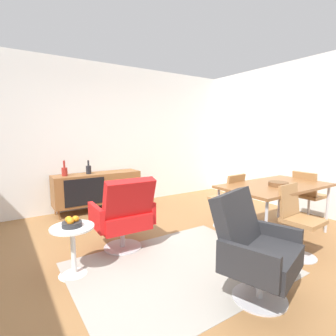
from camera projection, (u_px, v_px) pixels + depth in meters
name	position (u px, v px, depth m)	size (l,w,h in m)	color
ground_plane	(164.00, 258.00, 3.08)	(8.32, 8.32, 0.00)	olive
wall_back	(92.00, 136.00, 5.04)	(6.80, 0.12, 2.80)	silver
wall_right	(315.00, 137.00, 4.63)	(0.12, 5.60, 2.80)	silver
sideboard	(98.00, 188.00, 4.91)	(1.60, 0.45, 0.72)	brown
vase_cobalt	(89.00, 169.00, 4.77)	(0.09, 0.09, 0.25)	black
vase_sculptural_dark	(65.00, 171.00, 4.54)	(0.10, 0.10, 0.27)	maroon
dining_table	(275.00, 187.00, 3.70)	(1.60, 0.90, 0.74)	brown
wooden_bowl_on_table	(278.00, 184.00, 3.58)	(0.26, 0.26, 0.06)	brown
dining_chair_front_left	(298.00, 218.00, 3.08)	(0.42, 0.45, 0.86)	#9E7042
dining_chair_far_end	(308.00, 195.00, 4.22)	(0.43, 0.40, 0.86)	#9E7042
dining_chair_back_left	(228.00, 198.00, 4.01)	(0.43, 0.45, 0.86)	#9E7042
lounge_chair_red	(124.00, 214.00, 3.24)	(0.73, 0.67, 0.95)	red
armchair_black_shell	(254.00, 247.00, 2.30)	(0.84, 0.80, 0.95)	#262628
side_table_round	(73.00, 245.00, 2.68)	(0.44, 0.44, 0.52)	white
fruit_bowl	(72.00, 223.00, 2.65)	(0.20, 0.20, 0.11)	#262628
area_rug	(179.00, 268.00, 2.84)	(2.20, 1.70, 0.01)	gray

